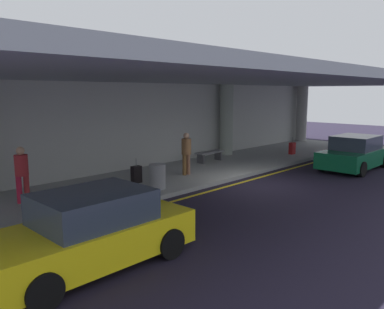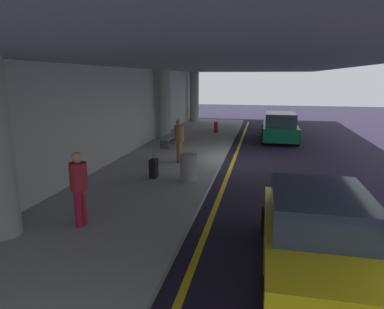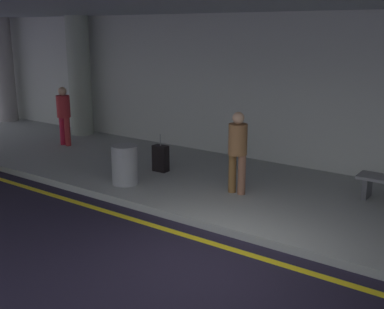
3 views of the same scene
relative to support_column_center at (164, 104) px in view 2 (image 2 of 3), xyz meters
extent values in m
plane|color=black|center=(-4.00, -4.72, -1.97)|extent=(60.00, 60.00, 0.00)
cube|color=#959996|center=(-4.00, -1.62, -1.90)|extent=(26.00, 4.20, 0.15)
cube|color=yellow|center=(-4.00, -4.11, -1.97)|extent=(26.00, 0.14, 0.01)
cylinder|color=#949F92|center=(0.00, 0.00, 0.00)|extent=(0.70, 0.70, 3.65)
cylinder|color=#9A9994|center=(8.00, 0.00, 0.00)|extent=(0.70, 0.70, 3.65)
cube|color=#8D959D|center=(-4.00, -2.12, 1.97)|extent=(28.00, 13.20, 0.30)
cube|color=#B4B7B2|center=(-4.00, 0.63, -0.07)|extent=(26.00, 0.30, 3.80)
cube|color=#0D512F|center=(1.41, -6.16, -1.42)|extent=(4.10, 1.80, 0.70)
cube|color=#2D3847|center=(1.51, -6.16, -0.77)|extent=(2.10, 1.60, 0.60)
cylinder|color=black|center=(2.76, -5.31, -1.65)|extent=(0.64, 0.22, 0.64)
cylinder|color=black|center=(2.76, -7.01, -1.65)|extent=(0.64, 0.22, 0.64)
cylinder|color=black|center=(0.06, -5.31, -1.65)|extent=(0.64, 0.22, 0.64)
cylinder|color=black|center=(0.06, -7.01, -1.65)|extent=(0.64, 0.22, 0.64)
cube|color=yellow|center=(-11.96, -6.27, -1.42)|extent=(4.10, 1.80, 0.70)
cube|color=#2D3847|center=(-11.86, -6.27, -0.77)|extent=(2.10, 1.60, 0.60)
cylinder|color=black|center=(-10.61, -5.42, -1.65)|extent=(0.64, 0.22, 0.64)
cylinder|color=black|center=(-10.61, -7.12, -1.65)|extent=(0.64, 0.22, 0.64)
cylinder|color=black|center=(-13.31, -5.42, -1.65)|extent=(0.64, 0.22, 0.64)
cylinder|color=#AB1732|center=(-11.33, -1.35, -1.42)|extent=(0.16, 0.16, 0.82)
cylinder|color=maroon|center=(-11.11, -1.35, -1.42)|extent=(0.16, 0.16, 0.82)
cylinder|color=#A32328|center=(-11.22, -1.35, -0.69)|extent=(0.38, 0.38, 0.62)
sphere|color=tan|center=(-11.22, -1.35, -0.26)|extent=(0.24, 0.24, 0.24)
cylinder|color=brown|center=(-5.18, -2.08, -1.42)|extent=(0.16, 0.16, 0.82)
cylinder|color=brown|center=(-4.96, -2.08, -1.42)|extent=(0.16, 0.16, 0.82)
cylinder|color=brown|center=(-5.07, -2.08, -0.69)|extent=(0.38, 0.38, 0.62)
sphere|color=tan|center=(-5.07, -2.08, -0.26)|extent=(0.24, 0.24, 0.24)
cube|color=maroon|center=(2.51, -2.47, -1.51)|extent=(0.36, 0.22, 0.62)
cylinder|color=slate|center=(2.51, -2.47, -1.06)|extent=(0.02, 0.02, 0.28)
cube|color=black|center=(-7.32, -1.78, -1.51)|extent=(0.36, 0.22, 0.62)
cylinder|color=slate|center=(-7.32, -1.78, -1.06)|extent=(0.02, 0.02, 0.28)
cube|color=slate|center=(-2.21, -0.81, -1.38)|extent=(1.60, 0.50, 0.06)
cube|color=#4C4C51|center=(-2.83, -0.81, -1.61)|extent=(0.10, 0.40, 0.42)
cube|color=#4C4C51|center=(-1.59, -0.81, -1.61)|extent=(0.10, 0.40, 0.42)
cylinder|color=gray|center=(-7.35, -2.96, -1.40)|extent=(0.56, 0.56, 0.85)
camera|label=1|loc=(-15.73, -12.69, 1.43)|focal=36.07mm
camera|label=2|loc=(-17.71, -5.27, 1.43)|focal=31.93mm
camera|label=3|loc=(-0.42, -10.14, 1.43)|focal=44.65mm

